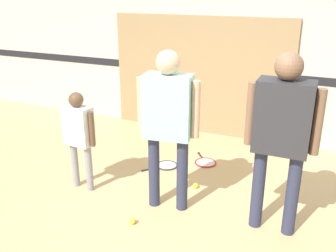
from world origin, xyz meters
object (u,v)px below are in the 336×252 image
(person_student_left, at_px, (79,131))
(tennis_ball_stray_left, at_px, (196,186))
(racket_second_spare, at_px, (205,162))
(tennis_ball_stray_right, at_px, (288,204))
(person_instructor, at_px, (168,115))
(tennis_ball_near_instructor, at_px, (133,221))
(person_student_right, at_px, (282,127))
(racket_spare_on_floor, at_px, (166,166))
(tennis_ball_by_spare_racket, at_px, (182,173))

(person_student_left, bearing_deg, tennis_ball_stray_left, 28.47)
(racket_second_spare, height_order, tennis_ball_stray_right, tennis_ball_stray_right)
(person_instructor, distance_m, tennis_ball_near_instructor, 1.14)
(person_instructor, relative_size, tennis_ball_stray_left, 26.00)
(tennis_ball_near_instructor, bearing_deg, person_instructor, 67.17)
(tennis_ball_stray_right, bearing_deg, tennis_ball_stray_left, -177.64)
(person_instructor, height_order, tennis_ball_stray_left, person_instructor)
(person_student_right, bearing_deg, tennis_ball_stray_right, -102.80)
(person_instructor, xyz_separation_m, tennis_ball_stray_left, (0.14, 0.49, -1.03))
(person_instructor, height_order, racket_spare_on_floor, person_instructor)
(person_instructor, bearing_deg, tennis_ball_near_instructor, -121.68)
(tennis_ball_stray_left, bearing_deg, racket_spare_on_floor, 146.26)
(racket_second_spare, bearing_deg, person_instructor, 142.00)
(racket_second_spare, relative_size, tennis_ball_stray_left, 7.36)
(tennis_ball_stray_right, bearing_deg, racket_second_spare, 150.97)
(person_instructor, relative_size, racket_second_spare, 3.53)
(tennis_ball_near_instructor, bearing_deg, racket_second_spare, 82.68)
(racket_spare_on_floor, bearing_deg, tennis_ball_by_spare_racket, 101.44)
(tennis_ball_near_instructor, bearing_deg, tennis_ball_by_spare_racket, 87.11)
(tennis_ball_stray_left, relative_size, tennis_ball_stray_right, 1.00)
(tennis_ball_near_instructor, xyz_separation_m, tennis_ball_by_spare_racket, (0.06, 1.17, 0.00))
(person_student_right, xyz_separation_m, tennis_ball_stray_left, (-0.97, 0.44, -1.06))
(person_instructor, relative_size, racket_spare_on_floor, 3.42)
(person_student_left, distance_m, racket_second_spare, 1.83)
(racket_second_spare, distance_m, tennis_ball_stray_right, 1.36)
(tennis_ball_stray_left, height_order, tennis_ball_stray_right, same)
(racket_second_spare, distance_m, tennis_ball_near_instructor, 1.67)
(person_student_right, xyz_separation_m, tennis_ball_near_instructor, (-1.30, -0.50, -1.06))
(racket_spare_on_floor, height_order, racket_second_spare, same)
(person_student_left, distance_m, racket_spare_on_floor, 1.35)
(tennis_ball_by_spare_racket, bearing_deg, racket_second_spare, 72.34)
(tennis_ball_near_instructor, relative_size, tennis_ball_stray_right, 1.00)
(racket_second_spare, height_order, tennis_ball_near_instructor, tennis_ball_near_instructor)
(person_student_right, height_order, racket_second_spare, person_student_right)
(person_instructor, bearing_deg, person_student_right, -6.25)
(person_student_left, height_order, tennis_ball_by_spare_racket, person_student_left)
(person_student_right, distance_m, tennis_ball_by_spare_racket, 1.76)
(person_student_left, distance_m, tennis_ball_by_spare_racket, 1.42)
(racket_spare_on_floor, xyz_separation_m, tennis_ball_near_instructor, (0.24, -1.33, 0.02))
(person_student_left, xyz_separation_m, tennis_ball_by_spare_racket, (0.97, 0.77, -0.70))
(tennis_ball_by_spare_racket, relative_size, tennis_ball_stray_left, 1.00)
(person_student_right, height_order, tennis_ball_by_spare_racket, person_student_right)
(tennis_ball_stray_left, bearing_deg, tennis_ball_stray_right, 2.36)
(tennis_ball_by_spare_racket, distance_m, tennis_ball_stray_left, 0.35)
(tennis_ball_stray_left, bearing_deg, person_student_right, -24.65)
(person_student_right, xyz_separation_m, racket_second_spare, (-1.09, 1.15, -1.08))
(person_student_left, relative_size, racket_spare_on_floor, 2.37)
(person_student_left, height_order, racket_spare_on_floor, person_student_left)
(person_instructor, relative_size, person_student_right, 0.97)
(person_instructor, relative_size, tennis_ball_near_instructor, 26.00)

